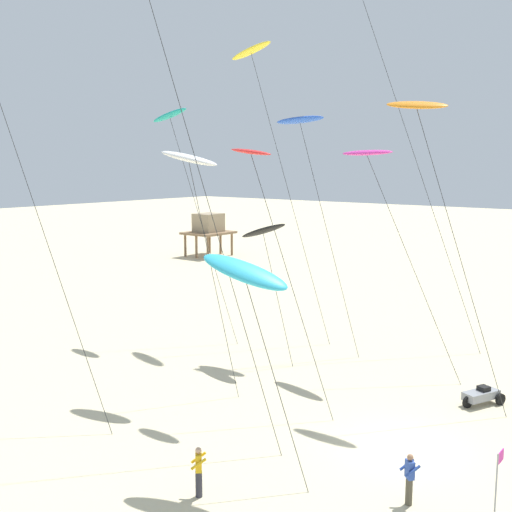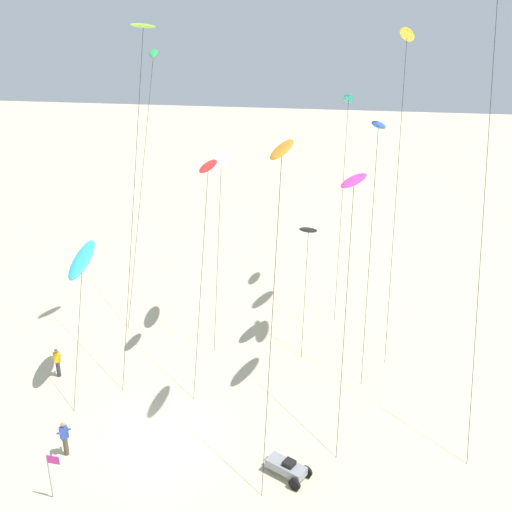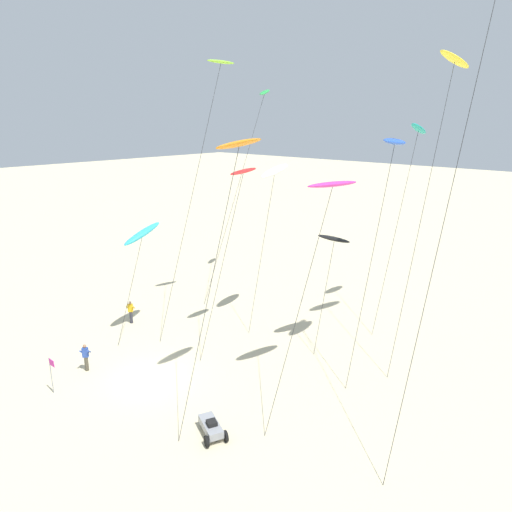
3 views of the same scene
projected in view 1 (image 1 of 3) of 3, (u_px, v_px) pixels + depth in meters
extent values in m
plane|color=beige|center=(401.00, 447.00, 23.28)|extent=(260.00, 260.00, 0.00)
ellipsoid|color=#D8339E|center=(367.00, 153.00, 31.24)|extent=(1.46, 3.31, 0.39)
cylinder|color=#262626|center=(413.00, 267.00, 30.58)|extent=(0.31, 5.26, 11.01)
ellipsoid|color=white|center=(189.00, 158.00, 28.29)|extent=(1.28, 3.23, 0.94)
cylinder|color=#262626|center=(214.00, 279.00, 28.30)|extent=(0.17, 2.80, 10.67)
cylinder|color=#262626|center=(41.00, 225.00, 25.38)|extent=(0.44, 7.68, 16.12)
ellipsoid|color=#33BFE0|center=(244.00, 272.00, 20.50)|extent=(1.63, 3.28, 1.54)
cylinder|color=#262626|center=(276.00, 383.00, 20.31)|extent=(0.16, 2.56, 6.85)
ellipsoid|color=red|center=(251.00, 152.00, 26.44)|extent=(0.68, 2.20, 0.44)
cylinder|color=#262626|center=(291.00, 285.00, 26.07)|extent=(0.25, 4.20, 10.99)
ellipsoid|color=teal|center=(170.00, 115.00, 37.49)|extent=(0.97, 2.65, 1.02)
cylinder|color=#262626|center=(203.00, 229.00, 37.06)|extent=(0.30, 5.07, 13.36)
ellipsoid|color=black|center=(263.00, 231.00, 32.59)|extent=(1.09, 3.19, 1.26)
cylinder|color=#262626|center=(278.00, 300.00, 32.58)|extent=(0.13, 1.93, 6.97)
ellipsoid|color=yellow|center=(251.00, 51.00, 37.22)|extent=(1.13, 3.32, 1.00)
cylinder|color=#262626|center=(290.00, 197.00, 36.89)|extent=(0.33, 5.70, 17.17)
ellipsoid|color=blue|center=(300.00, 120.00, 34.39)|extent=(1.09, 2.99, 0.66)
cylinder|color=#262626|center=(329.00, 239.00, 34.24)|extent=(0.24, 3.96, 12.85)
cylinder|color=#262626|center=(211.00, 211.00, 23.15)|extent=(0.37, 6.44, 17.62)
ellipsoid|color=orange|center=(416.00, 105.00, 26.64)|extent=(0.86, 2.87, 0.74)
cylinder|color=#262626|center=(461.00, 260.00, 26.35)|extent=(0.26, 4.45, 12.96)
cylinder|color=#262626|center=(411.00, 145.00, 35.58)|extent=(0.51, 9.01, 23.27)
cylinder|color=#33333D|center=(199.00, 484.00, 19.77)|extent=(0.22, 0.22, 0.88)
cube|color=gold|center=(199.00, 462.00, 19.66)|extent=(0.38, 0.38, 0.58)
sphere|color=tan|center=(198.00, 450.00, 19.60)|extent=(0.20, 0.20, 0.20)
cylinder|color=gold|center=(199.00, 464.00, 19.43)|extent=(0.41, 0.43, 0.39)
cylinder|color=gold|center=(199.00, 458.00, 19.87)|extent=(0.41, 0.43, 0.39)
cylinder|color=#4C4738|center=(409.00, 491.00, 19.31)|extent=(0.22, 0.22, 0.88)
cube|color=#2D4CA5|center=(410.00, 469.00, 19.20)|extent=(0.37, 0.39, 0.58)
sphere|color=#9E7051|center=(410.00, 457.00, 19.14)|extent=(0.20, 0.20, 0.20)
cylinder|color=#2D4CA5|center=(413.00, 471.00, 18.98)|extent=(0.44, 0.40, 0.39)
cylinder|color=#2D4CA5|center=(407.00, 465.00, 19.40)|extent=(0.44, 0.40, 0.39)
cylinder|color=#846647|center=(208.00, 248.00, 68.75)|extent=(0.28, 0.28, 2.58)
cylinder|color=#846647|center=(232.00, 244.00, 71.96)|extent=(0.28, 0.28, 2.58)
cylinder|color=#846647|center=(185.00, 246.00, 70.88)|extent=(0.28, 0.28, 2.58)
cylinder|color=#846647|center=(210.00, 242.00, 74.09)|extent=(0.28, 0.28, 2.58)
cylinder|color=#846647|center=(196.00, 247.00, 69.81)|extent=(0.28, 0.28, 2.58)
cylinder|color=#846647|center=(221.00, 243.00, 73.02)|extent=(0.28, 0.28, 2.58)
cube|color=#846647|center=(209.00, 233.00, 71.21)|extent=(5.15, 4.37, 0.24)
cube|color=#9E896B|center=(208.00, 223.00, 71.04)|extent=(2.83, 2.62, 2.10)
cube|color=gray|center=(481.00, 395.00, 27.37)|extent=(1.84, 1.32, 0.36)
cube|color=black|center=(484.00, 388.00, 27.39)|extent=(0.58, 0.58, 0.20)
cylinder|color=black|center=(468.00, 402.00, 27.01)|extent=(0.52, 0.32, 0.52)
cylinder|color=black|center=(500.00, 399.00, 27.33)|extent=(0.52, 0.32, 0.52)
cylinder|color=black|center=(484.00, 393.00, 28.13)|extent=(0.52, 0.32, 0.52)
cylinder|color=gray|center=(496.00, 487.00, 18.38)|extent=(0.05, 0.05, 2.10)
cube|color=#D8339E|center=(501.00, 457.00, 18.47)|extent=(0.52, 0.03, 0.36)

